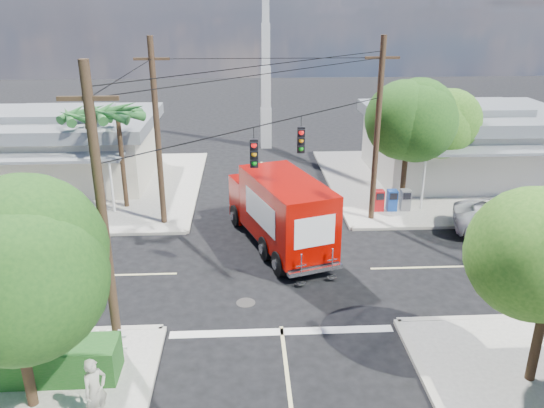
{
  "coord_description": "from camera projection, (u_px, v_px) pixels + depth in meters",
  "views": [
    {
      "loc": [
        -1.13,
        -19.35,
        10.34
      ],
      "look_at": [
        0.0,
        2.0,
        2.2
      ],
      "focal_mm": 35.0,
      "sensor_mm": 36.0,
      "label": 1
    }
  ],
  "objects": [
    {
      "name": "vending_boxes",
      "position": [
        392.0,
        200.0,
        27.65
      ],
      "size": [
        1.9,
        0.5,
        1.1
      ],
      "color": "#B00F13",
      "rests_on": "sidewalk_ne"
    },
    {
      "name": "palm_nw_back",
      "position": [
        86.0,
        117.0,
        28.06
      ],
      "size": [
        3.01,
        3.08,
        5.19
      ],
      "color": "#422D1C",
      "rests_on": "sidewalk_nw"
    },
    {
      "name": "parked_car",
      "position": [
        521.0,
        220.0,
        24.68
      ],
      "size": [
        6.6,
        4.44,
        1.68
      ],
      "primitive_type": "imported",
      "rotation": [
        0.0,
        0.0,
        1.27
      ],
      "color": "silver",
      "rests_on": "ground"
    },
    {
      "name": "delivery_truck",
      "position": [
        280.0,
        211.0,
        23.51
      ],
      "size": [
        4.63,
        8.06,
        3.36
      ],
      "color": "black",
      "rests_on": "ground"
    },
    {
      "name": "sidewalk_nw",
      "position": [
        81.0,
        188.0,
        31.38
      ],
      "size": [
        14.12,
        14.12,
        0.14
      ],
      "color": "gray",
      "rests_on": "ground"
    },
    {
      "name": "tree_ne_back",
      "position": [
        443.0,
        122.0,
        29.15
      ],
      "size": [
        3.77,
        3.66,
        5.82
      ],
      "color": "#422D1C",
      "rests_on": "sidewalk_ne"
    },
    {
      "name": "tree_sw_front",
      "position": [
        6.0,
        267.0,
        12.87
      ],
      "size": [
        3.88,
        3.78,
        6.03
      ],
      "color": "#422D1C",
      "rests_on": "sidewalk_sw"
    },
    {
      "name": "radio_tower",
      "position": [
        266.0,
        72.0,
        38.48
      ],
      "size": [
        0.8,
        0.8,
        17.0
      ],
      "color": "silver",
      "rests_on": "ground"
    },
    {
      "name": "sidewalk_ne",
      "position": [
        441.0,
        182.0,
        32.46
      ],
      "size": [
        14.12,
        14.12,
        0.14
      ],
      "color": "gray",
      "rests_on": "ground"
    },
    {
      "name": "hedge_sw",
      "position": [
        9.0,
        362.0,
        15.18
      ],
      "size": [
        6.2,
        1.2,
        1.1
      ],
      "primitive_type": "cube",
      "color": "#144E15",
      "rests_on": "sidewalk_sw"
    },
    {
      "name": "building_nw",
      "position": [
        65.0,
        146.0,
        32.04
      ],
      "size": [
        10.8,
        10.2,
        4.3
      ],
      "color": "beige",
      "rests_on": "sidewalk_nw"
    },
    {
      "name": "road_markings",
      "position": [
        277.0,
        289.0,
        20.42
      ],
      "size": [
        32.0,
        32.0,
        0.01
      ],
      "color": "beige",
      "rests_on": "ground"
    },
    {
      "name": "picket_fence",
      "position": [
        27.0,
        346.0,
        15.94
      ],
      "size": [
        5.94,
        0.06,
        1.0
      ],
      "color": "silver",
      "rests_on": "sidewalk_sw"
    },
    {
      "name": "tree_ne_front",
      "position": [
        409.0,
        121.0,
        26.76
      ],
      "size": [
        4.21,
        4.14,
        6.66
      ],
      "color": "#422D1C",
      "rests_on": "sidewalk_ne"
    },
    {
      "name": "building_ne",
      "position": [
        465.0,
        141.0,
        32.75
      ],
      "size": [
        11.8,
        10.2,
        4.5
      ],
      "color": "beige",
      "rests_on": "sidewalk_ne"
    },
    {
      "name": "palm_nw_front",
      "position": [
        117.0,
        115.0,
        26.63
      ],
      "size": [
        3.01,
        3.08,
        5.59
      ],
      "color": "#422D1C",
      "rests_on": "sidewalk_nw"
    },
    {
      "name": "utility_poles",
      "position": [
        234.0,
        151.0,
        21.55
      ],
      "size": [
        12.0,
        10.68,
        9.0
      ],
      "color": "#473321",
      "rests_on": "ground"
    },
    {
      "name": "ground",
      "position": [
        275.0,
        271.0,
        21.79
      ],
      "size": [
        120.0,
        120.0,
        0.0
      ],
      "primitive_type": "plane",
      "color": "black",
      "rests_on": "ground"
    },
    {
      "name": "pedestrian",
      "position": [
        95.0,
        390.0,
        13.55
      ],
      "size": [
        0.76,
        0.79,
        1.83
      ],
      "primitive_type": "imported",
      "rotation": [
        0.0,
        0.0,
        0.88
      ],
      "color": "#BAB69F",
      "rests_on": "sidewalk_sw"
    }
  ]
}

